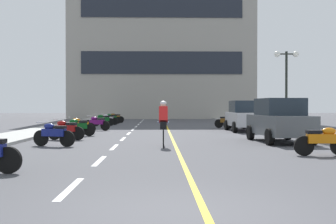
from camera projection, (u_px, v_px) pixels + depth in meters
name	position (u px, v px, depth m)	size (l,w,h in m)	color
ground_plane	(164.00, 130.00, 26.95)	(140.00, 140.00, 0.00)	#47474C
curb_left	(58.00, 127.00, 29.78)	(2.40, 72.00, 0.12)	#A8A8A3
curb_right	(268.00, 127.00, 30.12)	(2.40, 72.00, 0.12)	#A8A8A3
lane_dash_0	(70.00, 188.00, 7.91)	(0.14, 2.20, 0.01)	silver
lane_dash_1	(100.00, 161.00, 11.91)	(0.14, 2.20, 0.01)	silver
lane_dash_2	(114.00, 147.00, 15.91)	(0.14, 2.20, 0.01)	silver
lane_dash_3	(123.00, 139.00, 19.91)	(0.14, 2.20, 0.01)	silver
lane_dash_4	(129.00, 133.00, 23.91)	(0.14, 2.20, 0.01)	silver
lane_dash_5	(133.00, 130.00, 27.90)	(0.14, 2.20, 0.01)	silver
lane_dash_6	(136.00, 127.00, 31.90)	(0.14, 2.20, 0.01)	silver
lane_dash_7	(138.00, 124.00, 35.90)	(0.14, 2.20, 0.01)	silver
lane_dash_8	(140.00, 123.00, 39.90)	(0.14, 2.20, 0.01)	silver
lane_dash_9	(142.00, 121.00, 43.90)	(0.14, 2.20, 0.01)	silver
lane_dash_10	(143.00, 120.00, 47.90)	(0.14, 2.20, 0.01)	silver
lane_dash_11	(144.00, 119.00, 51.90)	(0.14, 2.20, 0.01)	silver
centre_line_yellow	(167.00, 128.00, 29.96)	(0.12, 66.00, 0.01)	gold
office_building	(162.00, 30.00, 54.21)	(22.32, 6.95, 21.89)	#9E998E
street_lamp_mid	(286.00, 71.00, 25.50)	(1.46, 0.36, 4.60)	black
parked_car_near	(279.00, 120.00, 18.12)	(2.09, 4.28, 1.82)	black
parked_car_mid	(245.00, 116.00, 26.02)	(1.93, 4.21, 1.82)	black
motorcycle_1	(323.00, 140.00, 13.14)	(1.70, 0.60, 0.92)	black
motorcycle_2	(54.00, 134.00, 16.20)	(1.65, 0.77, 0.92)	black
motorcycle_3	(66.00, 129.00, 19.23)	(1.68, 0.65, 0.92)	black
motorcycle_4	(78.00, 127.00, 21.65)	(1.69, 0.62, 0.92)	black
motorcycle_5	(80.00, 125.00, 23.44)	(1.66, 0.75, 0.92)	black
motorcycle_6	(97.00, 123.00, 26.87)	(1.64, 0.79, 0.92)	black
motorcycle_7	(236.00, 122.00, 28.49)	(1.69, 0.60, 0.92)	black
motorcycle_8	(227.00, 121.00, 29.91)	(1.68, 0.64, 0.92)	black
motorcycle_9	(103.00, 120.00, 32.91)	(1.65, 0.75, 0.92)	black
motorcycle_10	(108.00, 119.00, 35.03)	(1.64, 0.79, 0.92)	black
motorcycle_11	(111.00, 118.00, 37.16)	(1.70, 0.60, 0.92)	black
motorcycle_12	(115.00, 118.00, 39.27)	(1.65, 0.77, 0.92)	black
cyclist_rider	(163.00, 123.00, 16.07)	(0.42, 1.77, 1.71)	black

